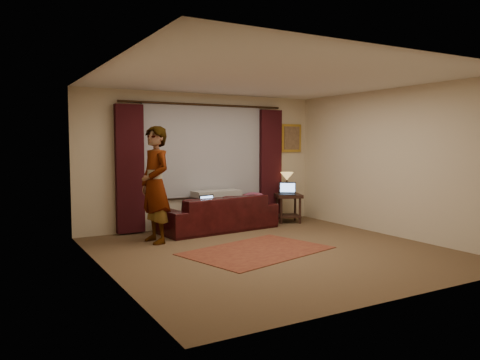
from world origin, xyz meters
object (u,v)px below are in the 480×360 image
at_px(end_table, 288,208).
at_px(laptop_table, 287,189).
at_px(tiffany_lamp, 287,183).
at_px(sofa, 218,206).
at_px(laptop_sofa, 211,202).
at_px(person, 155,185).

distance_m(end_table, laptop_table, 0.44).
bearing_deg(tiffany_lamp, sofa, -172.55).
relative_size(sofa, laptop_table, 6.02).
bearing_deg(sofa, end_table, 176.26).
bearing_deg(laptop_sofa, laptop_table, -6.13).
relative_size(laptop_sofa, laptop_table, 0.93).
bearing_deg(tiffany_lamp, person, -167.24).
bearing_deg(end_table, laptop_sofa, -170.81).
height_order(laptop_sofa, tiffany_lamp, tiffany_lamp).
xyz_separation_m(end_table, tiffany_lamp, (0.07, 0.16, 0.52)).
xyz_separation_m(sofa, tiffany_lamp, (1.74, 0.23, 0.35)).
xyz_separation_m(end_table, laptop_table, (-0.09, -0.08, 0.42)).
xyz_separation_m(sofa, laptop_table, (1.59, -0.01, 0.26)).
xyz_separation_m(laptop_sofa, tiffany_lamp, (2.00, 0.47, 0.24)).
relative_size(end_table, person, 0.31).
relative_size(laptop_sofa, tiffany_lamp, 0.79).
bearing_deg(sofa, tiffany_lamp, -178.70).
distance_m(sofa, end_table, 1.68).
bearing_deg(person, sofa, 100.66).
height_order(laptop_sofa, laptop_table, laptop_table).
distance_m(sofa, laptop_table, 1.61).
relative_size(sofa, person, 1.18).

